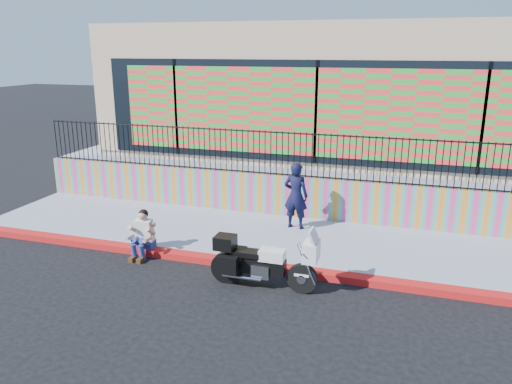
% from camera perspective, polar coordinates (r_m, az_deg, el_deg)
% --- Properties ---
extents(ground, '(90.00, 90.00, 0.00)m').
position_cam_1_polar(ground, '(10.71, 2.06, -9.04)').
color(ground, black).
rests_on(ground, ground).
extents(red_curb, '(16.00, 0.30, 0.15)m').
position_cam_1_polar(red_curb, '(10.68, 2.07, -8.67)').
color(red_curb, '#A41B0B').
rests_on(red_curb, ground).
extents(sidewalk, '(16.00, 3.00, 0.15)m').
position_cam_1_polar(sidewalk, '(12.15, 4.18, -5.53)').
color(sidewalk, '#8790A2').
rests_on(sidewalk, ground).
extents(mural_wall, '(16.00, 0.20, 1.10)m').
position_cam_1_polar(mural_wall, '(13.42, 5.85, -0.62)').
color(mural_wall, '#DB397D').
rests_on(mural_wall, sidewalk).
extents(metal_fence, '(15.80, 0.04, 1.20)m').
position_cam_1_polar(metal_fence, '(13.13, 5.99, 4.19)').
color(metal_fence, black).
rests_on(metal_fence, mural_wall).
extents(elevated_platform, '(16.00, 10.00, 1.25)m').
position_cam_1_polar(elevated_platform, '(18.30, 9.18, 3.57)').
color(elevated_platform, '#8790A2').
rests_on(elevated_platform, ground).
extents(storefront_building, '(14.00, 8.06, 4.00)m').
position_cam_1_polar(storefront_building, '(17.71, 9.46, 11.73)').
color(storefront_building, tan).
rests_on(storefront_building, elevated_platform).
extents(police_motorcycle, '(2.12, 0.70, 1.32)m').
position_cam_1_polar(police_motorcycle, '(9.83, 0.70, -7.88)').
color(police_motorcycle, black).
rests_on(police_motorcycle, ground).
extents(police_officer, '(0.66, 0.47, 1.70)m').
position_cam_1_polar(police_officer, '(12.51, 4.57, -0.41)').
color(police_officer, black).
rests_on(police_officer, sidewalk).
extents(seated_man, '(0.54, 0.71, 1.06)m').
position_cam_1_polar(seated_man, '(11.51, -12.93, -5.18)').
color(seated_man, navy).
rests_on(seated_man, ground).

